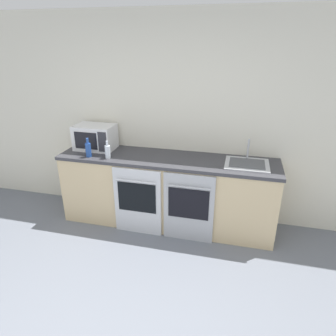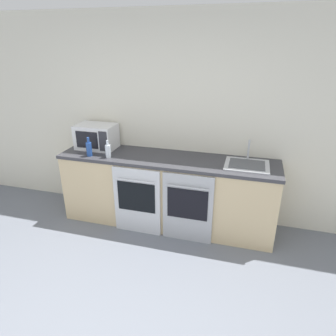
{
  "view_description": "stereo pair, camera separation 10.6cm",
  "coord_description": "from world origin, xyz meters",
  "px_view_note": "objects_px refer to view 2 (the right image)",
  "views": [
    {
      "loc": [
        0.84,
        -1.21,
        2.23
      ],
      "look_at": [
        0.01,
        2.11,
        0.78
      ],
      "focal_mm": 32.0,
      "sensor_mm": 36.0,
      "label": 1
    },
    {
      "loc": [
        0.94,
        -1.18,
        2.23
      ],
      "look_at": [
        0.01,
        2.11,
        0.78
      ],
      "focal_mm": 32.0,
      "sensor_mm": 36.0,
      "label": 2
    }
  ],
  "objects_px": {
    "bottle_blue": "(89,149)",
    "oven_left": "(137,201)",
    "microwave": "(97,136)",
    "oven_right": "(187,208)",
    "sink": "(247,164)",
    "bottle_clear": "(108,151)"
  },
  "relations": [
    {
      "from": "bottle_blue",
      "to": "oven_right",
      "type": "bearing_deg",
      "value": -5.44
    },
    {
      "from": "bottle_clear",
      "to": "sink",
      "type": "bearing_deg",
      "value": 6.64
    },
    {
      "from": "oven_right",
      "to": "oven_left",
      "type": "bearing_deg",
      "value": 180.0
    },
    {
      "from": "microwave",
      "to": "bottle_blue",
      "type": "xyz_separation_m",
      "value": [
        0.05,
        -0.3,
        -0.07
      ]
    },
    {
      "from": "oven_left",
      "to": "sink",
      "type": "relative_size",
      "value": 1.74
    },
    {
      "from": "microwave",
      "to": "sink",
      "type": "bearing_deg",
      "value": -2.66
    },
    {
      "from": "oven_left",
      "to": "microwave",
      "type": "xyz_separation_m",
      "value": [
        -0.7,
        0.42,
        0.64
      ]
    },
    {
      "from": "bottle_clear",
      "to": "bottle_blue",
      "type": "height_order",
      "value": "bottle_blue"
    },
    {
      "from": "oven_left",
      "to": "microwave",
      "type": "distance_m",
      "value": 1.04
    },
    {
      "from": "oven_left",
      "to": "bottle_blue",
      "type": "distance_m",
      "value": 0.88
    },
    {
      "from": "oven_left",
      "to": "microwave",
      "type": "bearing_deg",
      "value": 149.19
    },
    {
      "from": "oven_right",
      "to": "bottle_blue",
      "type": "height_order",
      "value": "bottle_blue"
    },
    {
      "from": "microwave",
      "to": "bottle_blue",
      "type": "height_order",
      "value": "microwave"
    },
    {
      "from": "bottle_clear",
      "to": "sink",
      "type": "distance_m",
      "value": 1.66
    },
    {
      "from": "microwave",
      "to": "sink",
      "type": "height_order",
      "value": "microwave"
    },
    {
      "from": "oven_left",
      "to": "bottle_blue",
      "type": "height_order",
      "value": "bottle_blue"
    },
    {
      "from": "bottle_clear",
      "to": "bottle_blue",
      "type": "relative_size",
      "value": 0.91
    },
    {
      "from": "oven_right",
      "to": "bottle_blue",
      "type": "distance_m",
      "value": 1.41
    },
    {
      "from": "bottle_blue",
      "to": "oven_left",
      "type": "bearing_deg",
      "value": -10.58
    },
    {
      "from": "microwave",
      "to": "sink",
      "type": "distance_m",
      "value": 1.95
    },
    {
      "from": "oven_left",
      "to": "bottle_clear",
      "type": "relative_size",
      "value": 3.99
    },
    {
      "from": "oven_left",
      "to": "microwave",
      "type": "height_order",
      "value": "microwave"
    }
  ]
}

